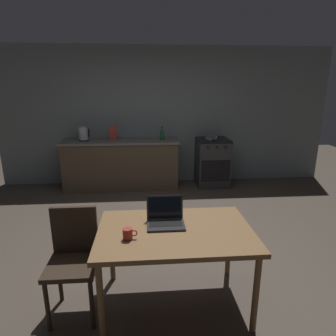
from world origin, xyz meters
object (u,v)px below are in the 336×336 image
Objects in this scene: coffee_mug at (128,234)px; cereal_box at (113,133)px; dining_table at (175,237)px; chair at (74,254)px; bottle at (162,134)px; stove_oven at (212,162)px; laptop at (165,219)px; electric_kettle at (83,134)px; frying_pan at (211,138)px.

coffee_mug is 0.44× the size of cereal_box.
chair reaches higher than dining_table.
coffee_mug reaches higher than dining_table.
coffee_mug is at bearing -98.10° from bottle.
stove_oven is 3.61m from coffee_mug.
stove_oven is 3.51× the size of cereal_box.
cereal_box reaches higher than bottle.
chair is 2.83× the size of laptop.
chair is at bearing -80.86° from electric_kettle.
dining_table is at bearing 9.23° from chair.
frying_pan is 3.52× the size of coffee_mug.
stove_oven is 3.70m from chair.
chair is at bearing -90.44° from cereal_box.
electric_kettle is at bearing 106.46° from coffee_mug.
coffee_mug is (-0.46, -3.25, -0.26)m from bottle.
dining_table is at bearing -75.51° from cereal_box.
electric_kettle reaches higher than laptop.
cereal_box reaches higher than frying_pan.
electric_kettle is at bearing 113.18° from dining_table.
stove_oven is 7.89× the size of coffee_mug.
dining_table is at bearing -54.32° from laptop.
coffee_mug is at bearing -113.18° from frying_pan.
frying_pan reaches higher than chair.
electric_kettle is at bearing -177.86° from cereal_box.
frying_pan is (1.87, 3.14, 0.41)m from chair.
electric_kettle is at bearing 178.01° from bottle.
laptop is at bearing 37.10° from coffee_mug.
stove_oven reaches higher than chair.
cereal_box is (-0.83, 3.20, 0.39)m from dining_table.
laptop is at bearing -76.31° from cereal_box.
frying_pan is (2.38, -0.03, -0.10)m from electric_kettle.
stove_oven is at bearing 68.68° from chair.
dining_table is 4.96× the size of cereal_box.
frying_pan is 1.56× the size of cereal_box.
chair is 3.66× the size of bottle.
coffee_mug is at bearing -161.80° from dining_table.
cereal_box is (0.53, 0.02, 0.01)m from electric_kettle.
dining_table is 5.00× the size of electric_kettle.
chair is (-1.91, -3.17, 0.07)m from stove_oven.
coffee_mug is at bearing -6.30° from chair.
coffee_mug is (-1.40, -3.27, -0.17)m from frying_pan.
stove_oven is at bearing 2.78° from bottle.
dining_table is 5.21× the size of bottle.
cereal_box is (-0.75, 3.09, 0.28)m from laptop.
laptop is 1.23× the size of cereal_box.
electric_kettle is 0.63× the size of frying_pan.
cereal_box reaches higher than electric_kettle.
laptop is (0.78, 0.10, 0.24)m from chair.
chair is 0.82m from laptop.
cereal_box is at bearing 178.47° from frying_pan.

